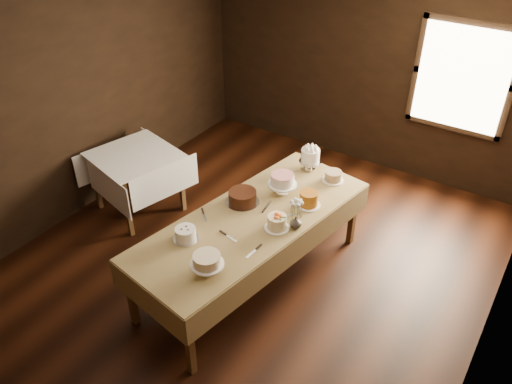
% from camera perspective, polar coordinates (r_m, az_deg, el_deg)
% --- Properties ---
extents(floor, '(5.00, 6.00, 0.01)m').
position_cam_1_polar(floor, '(6.02, -1.06, -8.38)').
color(floor, black).
rests_on(floor, ground).
extents(ceiling, '(5.00, 6.00, 0.01)m').
position_cam_1_polar(ceiling, '(4.61, -1.44, 18.11)').
color(ceiling, beige).
rests_on(ceiling, wall_back).
extents(wall_back, '(5.00, 0.02, 2.80)m').
position_cam_1_polar(wall_back, '(7.59, 12.01, 12.89)').
color(wall_back, black).
rests_on(wall_back, ground).
extents(wall_left, '(0.02, 6.00, 2.80)m').
position_cam_1_polar(wall_left, '(6.76, -19.23, 8.97)').
color(wall_left, black).
rests_on(wall_left, ground).
extents(wall_right, '(0.02, 6.00, 2.80)m').
position_cam_1_polar(wall_right, '(4.52, 26.12, -6.34)').
color(wall_right, black).
rests_on(wall_right, ground).
extents(window, '(1.10, 0.05, 1.30)m').
position_cam_1_polar(window, '(7.13, 21.76, 11.53)').
color(window, '#FFEABF').
rests_on(window, wall_back).
extents(display_table, '(1.51, 2.88, 0.85)m').
position_cam_1_polar(display_table, '(5.39, -0.44, -3.44)').
color(display_table, '#462E18').
rests_on(display_table, ground).
extents(side_table, '(1.19, 1.19, 0.83)m').
position_cam_1_polar(side_table, '(6.71, -13.16, 3.30)').
color(side_table, '#462E18').
rests_on(side_table, ground).
extents(cake_meringue, '(0.27, 0.27, 0.28)m').
position_cam_1_polar(cake_meringue, '(6.11, 5.98, 3.54)').
color(cake_meringue, silver).
rests_on(cake_meringue, display_table).
extents(cake_speckled, '(0.25, 0.25, 0.12)m').
position_cam_1_polar(cake_speckled, '(5.97, 8.49, 1.72)').
color(cake_speckled, white).
rests_on(cake_speckled, display_table).
extents(cake_lattice, '(0.33, 0.33, 0.24)m').
position_cam_1_polar(cake_lattice, '(5.68, 2.90, 0.81)').
color(cake_lattice, white).
rests_on(cake_lattice, display_table).
extents(cake_caramel, '(0.27, 0.27, 0.16)m').
position_cam_1_polar(cake_caramel, '(5.52, 5.82, -0.81)').
color(cake_caramel, white).
rests_on(cake_caramel, display_table).
extents(cake_chocolate, '(0.42, 0.42, 0.14)m').
position_cam_1_polar(cake_chocolate, '(5.54, -1.50, -0.59)').
color(cake_chocolate, silver).
rests_on(cake_chocolate, display_table).
extents(cake_flowers, '(0.26, 0.26, 0.15)m').
position_cam_1_polar(cake_flowers, '(5.18, 2.32, -3.40)').
color(cake_flowers, white).
rests_on(cake_flowers, display_table).
extents(cake_swirl, '(0.26, 0.26, 0.13)m').
position_cam_1_polar(cake_swirl, '(5.09, -7.75, -4.64)').
color(cake_swirl, silver).
rests_on(cake_swirl, display_table).
extents(cake_cream, '(0.35, 0.35, 0.22)m').
position_cam_1_polar(cake_cream, '(4.68, -5.40, -7.97)').
color(cake_cream, white).
rests_on(cake_cream, display_table).
extents(cake_server_a, '(0.24, 0.07, 0.01)m').
position_cam_1_polar(cake_server_a, '(5.10, -2.75, -5.11)').
color(cake_server_a, silver).
rests_on(cake_server_a, display_table).
extents(cake_server_b, '(0.04, 0.24, 0.01)m').
position_cam_1_polar(cake_server_b, '(4.92, -0.54, -6.80)').
color(cake_server_b, silver).
rests_on(cake_server_b, display_table).
extents(cake_server_c, '(0.07, 0.24, 0.01)m').
position_cam_1_polar(cake_server_c, '(5.55, 1.37, -1.35)').
color(cake_server_c, silver).
rests_on(cake_server_c, display_table).
extents(cake_server_d, '(0.19, 0.18, 0.01)m').
position_cam_1_polar(cake_server_d, '(5.40, 3.76, -2.57)').
color(cake_server_d, silver).
rests_on(cake_server_d, display_table).
extents(cake_server_e, '(0.20, 0.18, 0.01)m').
position_cam_1_polar(cake_server_e, '(5.38, -5.65, -2.80)').
color(cake_server_e, silver).
rests_on(cake_server_e, display_table).
extents(flower_vase, '(0.15, 0.15, 0.13)m').
position_cam_1_polar(flower_vase, '(5.20, 4.38, -3.37)').
color(flower_vase, '#2D2823').
rests_on(flower_vase, display_table).
extents(flower_bouquet, '(0.14, 0.14, 0.20)m').
position_cam_1_polar(flower_bouquet, '(5.09, 4.47, -1.73)').
color(flower_bouquet, white).
rests_on(flower_bouquet, flower_vase).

